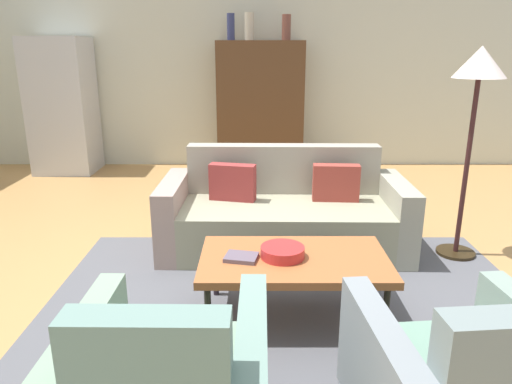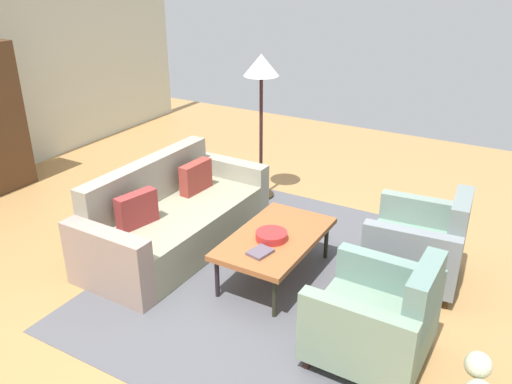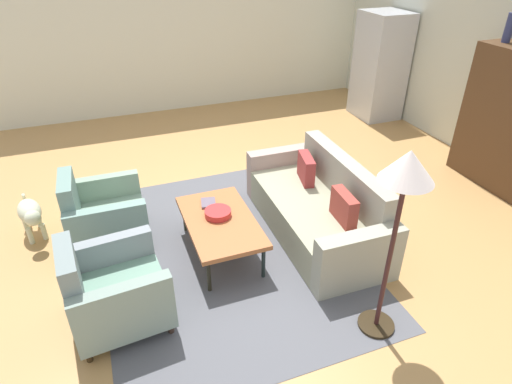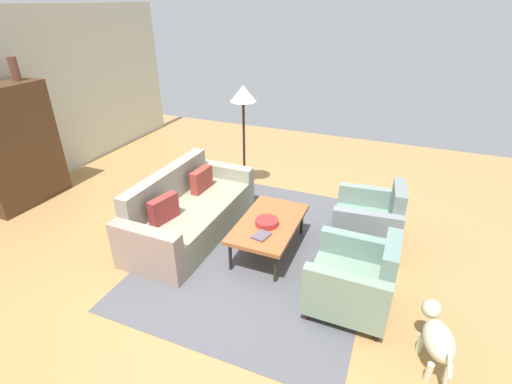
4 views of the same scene
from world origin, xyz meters
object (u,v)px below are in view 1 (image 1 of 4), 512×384
(book_stack, at_px, (240,257))
(cabinet, at_px, (259,107))
(couch, at_px, (283,215))
(vase_round, at_px, (248,27))
(vase_small, at_px, (285,27))
(coffee_table, at_px, (293,262))
(floor_lamp, at_px, (477,83))
(fruit_bowl, at_px, (282,252))
(refrigerator, at_px, (61,106))
(vase_tall, at_px, (230,27))

(book_stack, distance_m, cabinet, 4.06)
(couch, height_order, cabinet, cabinet)
(vase_round, bearing_deg, vase_small, 0.00)
(coffee_table, bearing_deg, floor_lamp, 33.66)
(book_stack, xyz_separation_m, vase_small, (0.50, 4.03, 1.53))
(fruit_bowl, height_order, vase_round, vase_round)
(coffee_table, distance_m, book_stack, 0.34)
(cabinet, distance_m, vase_round, 1.09)
(cabinet, bearing_deg, vase_small, -0.77)
(vase_small, bearing_deg, coffee_table, -92.38)
(book_stack, relative_size, vase_small, 0.68)
(refrigerator, bearing_deg, floor_lamp, -33.39)
(coffee_table, xyz_separation_m, cabinet, (-0.18, 4.00, 0.51))
(fruit_bowl, relative_size, vase_round, 0.78)
(coffee_table, relative_size, vase_tall, 3.44)
(fruit_bowl, height_order, floor_lamp, floor_lamp)
(fruit_bowl, xyz_separation_m, vase_round, (-0.26, 3.99, 1.52))
(cabinet, bearing_deg, refrigerator, -177.83)
(book_stack, xyz_separation_m, refrigerator, (-2.60, 3.93, 0.49))
(book_stack, height_order, vase_small, vase_small)
(couch, bearing_deg, cabinet, -85.30)
(cabinet, xyz_separation_m, refrigerator, (-2.76, -0.10, 0.03))
(coffee_table, relative_size, book_stack, 5.26)
(vase_tall, bearing_deg, cabinet, 0.68)
(cabinet, relative_size, vase_tall, 5.16)
(floor_lamp, bearing_deg, couch, 172.12)
(couch, relative_size, coffee_table, 1.76)
(vase_tall, distance_m, vase_round, 0.25)
(vase_small, bearing_deg, refrigerator, -178.16)
(fruit_bowl, relative_size, floor_lamp, 0.16)
(cabinet, bearing_deg, vase_round, -178.19)
(fruit_bowl, height_order, cabinet, cabinet)
(vase_round, xyz_separation_m, refrigerator, (-2.61, -0.10, -1.05))
(vase_round, bearing_deg, fruit_bowl, -86.29)
(couch, distance_m, coffee_table, 1.19)
(refrigerator, bearing_deg, book_stack, -56.46)
(couch, relative_size, refrigerator, 1.14)
(fruit_bowl, distance_m, vase_round, 4.28)
(book_stack, relative_size, cabinet, 0.13)
(coffee_table, relative_size, cabinet, 0.67)
(couch, bearing_deg, floor_lamp, 173.04)
(fruit_bowl, xyz_separation_m, cabinet, (-0.11, 4.00, 0.44))
(coffee_table, distance_m, refrigerator, 4.91)
(vase_round, xyz_separation_m, floor_lamp, (1.81, -3.01, -0.54))
(cabinet, xyz_separation_m, vase_small, (0.35, -0.00, 1.07))
(cabinet, bearing_deg, fruit_bowl, -88.44)
(fruit_bowl, bearing_deg, vase_tall, 97.27)
(coffee_table, height_order, fruit_bowl, fruit_bowl)
(coffee_table, bearing_deg, couch, 89.93)
(coffee_table, height_order, vase_tall, vase_tall)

